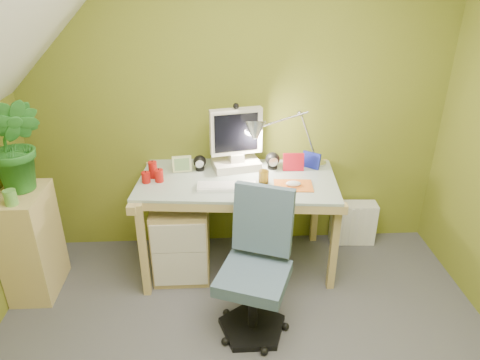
{
  "coord_description": "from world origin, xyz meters",
  "views": [
    {
      "loc": [
        -0.14,
        -1.6,
        2.13
      ],
      "look_at": [
        0.0,
        1.0,
        0.85
      ],
      "focal_mm": 33.0,
      "sensor_mm": 36.0,
      "label": 1
    }
  ],
  "objects_px": {
    "task_chair": "(253,278)",
    "monitor": "(236,138)",
    "potted_plant": "(16,145)",
    "desk_lamp": "(298,126)",
    "desk": "(237,223)",
    "side_ledge": "(31,243)",
    "radiator": "(353,223)"
  },
  "relations": [
    {
      "from": "monitor",
      "to": "potted_plant",
      "type": "bearing_deg",
      "value": -178.63
    },
    {
      "from": "side_ledge",
      "to": "potted_plant",
      "type": "bearing_deg",
      "value": 55.46
    },
    {
      "from": "desk_lamp",
      "to": "potted_plant",
      "type": "height_order",
      "value": "potted_plant"
    },
    {
      "from": "side_ledge",
      "to": "task_chair",
      "type": "distance_m",
      "value": 1.58
    },
    {
      "from": "desk",
      "to": "potted_plant",
      "type": "height_order",
      "value": "potted_plant"
    },
    {
      "from": "desk",
      "to": "task_chair",
      "type": "xyz_separation_m",
      "value": [
        0.06,
        -0.7,
        0.04
      ]
    },
    {
      "from": "radiator",
      "to": "task_chair",
      "type": "bearing_deg",
      "value": -130.3
    },
    {
      "from": "desk",
      "to": "potted_plant",
      "type": "xyz_separation_m",
      "value": [
        -1.41,
        -0.16,
        0.72
      ]
    },
    {
      "from": "desk_lamp",
      "to": "side_ledge",
      "type": "xyz_separation_m",
      "value": [
        -1.89,
        -0.39,
        -0.68
      ]
    },
    {
      "from": "monitor",
      "to": "task_chair",
      "type": "distance_m",
      "value": 1.05
    },
    {
      "from": "side_ledge",
      "to": "radiator",
      "type": "height_order",
      "value": "side_ledge"
    },
    {
      "from": "potted_plant",
      "to": "radiator",
      "type": "xyz_separation_m",
      "value": [
        2.39,
        0.43,
        -0.91
      ]
    },
    {
      "from": "desk",
      "to": "potted_plant",
      "type": "distance_m",
      "value": 1.59
    },
    {
      "from": "desk",
      "to": "radiator",
      "type": "relative_size",
      "value": 3.87
    },
    {
      "from": "desk_lamp",
      "to": "task_chair",
      "type": "bearing_deg",
      "value": -109.28
    },
    {
      "from": "desk_lamp",
      "to": "radiator",
      "type": "relative_size",
      "value": 1.79
    },
    {
      "from": "monitor",
      "to": "side_ledge",
      "type": "xyz_separation_m",
      "value": [
        -1.44,
        -0.39,
        -0.6
      ]
    },
    {
      "from": "monitor",
      "to": "radiator",
      "type": "bearing_deg",
      "value": -6.82
    },
    {
      "from": "side_ledge",
      "to": "potted_plant",
      "type": "height_order",
      "value": "potted_plant"
    },
    {
      "from": "desk",
      "to": "task_chair",
      "type": "bearing_deg",
      "value": -79.67
    },
    {
      "from": "monitor",
      "to": "side_ledge",
      "type": "relative_size",
      "value": 0.61
    },
    {
      "from": "task_chair",
      "to": "monitor",
      "type": "bearing_deg",
      "value": 115.07
    },
    {
      "from": "desk_lamp",
      "to": "radiator",
      "type": "distance_m",
      "value": 1.04
    },
    {
      "from": "desk",
      "to": "desk_lamp",
      "type": "bearing_deg",
      "value": 27.01
    },
    {
      "from": "monitor",
      "to": "potted_plant",
      "type": "relative_size",
      "value": 0.75
    },
    {
      "from": "desk_lamp",
      "to": "side_ledge",
      "type": "bearing_deg",
      "value": -163.97
    },
    {
      "from": "desk",
      "to": "monitor",
      "type": "bearing_deg",
      "value": 95.21
    },
    {
      "from": "monitor",
      "to": "radiator",
      "type": "xyz_separation_m",
      "value": [
        0.98,
        0.09,
        -0.81
      ]
    },
    {
      "from": "potted_plant",
      "to": "task_chair",
      "type": "height_order",
      "value": "potted_plant"
    },
    {
      "from": "side_ledge",
      "to": "radiator",
      "type": "xyz_separation_m",
      "value": [
        2.42,
        0.48,
        -0.21
      ]
    },
    {
      "from": "potted_plant",
      "to": "radiator",
      "type": "height_order",
      "value": "potted_plant"
    },
    {
      "from": "monitor",
      "to": "desk_lamp",
      "type": "distance_m",
      "value": 0.46
    }
  ]
}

